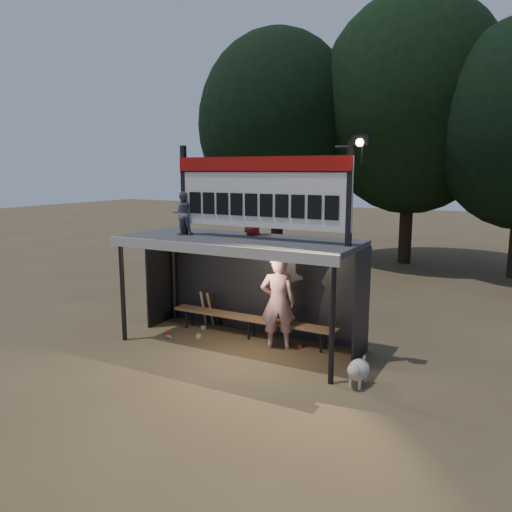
{
  "coord_description": "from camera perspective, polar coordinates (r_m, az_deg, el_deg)",
  "views": [
    {
      "loc": [
        5.18,
        -8.79,
        3.71
      ],
      "look_at": [
        0.2,
        0.4,
        1.9
      ],
      "focal_mm": 35.0,
      "sensor_mm": 36.0,
      "label": 1
    }
  ],
  "objects": [
    {
      "name": "child_b",
      "position": [
        10.74,
        -0.42,
        5.26
      ],
      "size": [
        0.63,
        0.59,
        1.08
      ],
      "primitive_type": "imported",
      "rotation": [
        0.0,
        0.0,
        2.51
      ],
      "color": "maroon",
      "rests_on": "dugout_shelter"
    },
    {
      "name": "tree_left",
      "position": [
        21.0,
        2.49,
        14.75
      ],
      "size": [
        6.46,
        6.46,
        9.27
      ],
      "color": "black",
      "rests_on": "ground"
    },
    {
      "name": "litter",
      "position": [
        11.39,
        -5.53,
        -9.04
      ],
      "size": [
        3.1,
        1.01,
        0.08
      ],
      "color": "red",
      "rests_on": "ground"
    },
    {
      "name": "tree_mid",
      "position": [
        20.87,
        17.4,
        16.15
      ],
      "size": [
        7.22,
        7.22,
        10.36
      ],
      "color": "black",
      "rests_on": "ground"
    },
    {
      "name": "player",
      "position": [
        10.42,
        2.52,
        -5.27
      ],
      "size": [
        0.86,
        0.74,
        2.0
      ],
      "primitive_type": "imported",
      "rotation": [
        0.0,
        0.0,
        3.58
      ],
      "color": "white",
      "rests_on": "ground"
    },
    {
      "name": "bench",
      "position": [
        11.18,
        -0.54,
        -7.23
      ],
      "size": [
        4.0,
        0.35,
        0.48
      ],
      "color": "#946D46",
      "rests_on": "ground"
    },
    {
      "name": "child_a",
      "position": [
        10.92,
        -8.38,
        4.86
      ],
      "size": [
        0.57,
        0.55,
        0.93
      ],
      "primitive_type": "imported",
      "rotation": [
        0.0,
        0.0,
        3.77
      ],
      "color": "slate",
      "rests_on": "dugout_shelter"
    },
    {
      "name": "dugout_shelter",
      "position": [
        10.58,
        -1.35,
        -0.33
      ],
      "size": [
        5.1,
        2.08,
        2.32
      ],
      "color": "#3B3B3D",
      "rests_on": "ground"
    },
    {
      "name": "bats",
      "position": [
        12.04,
        -5.26,
        -6.03
      ],
      "size": [
        0.47,
        0.33,
        0.84
      ],
      "color": "#A3754C",
      "rests_on": "ground"
    },
    {
      "name": "scoreboard_assembly",
      "position": [
        9.94,
        0.7,
        7.59
      ],
      "size": [
        4.1,
        0.27,
        1.99
      ],
      "color": "black",
      "rests_on": "dugout_shelter"
    },
    {
      "name": "ground",
      "position": [
        10.86,
        -1.96,
        -10.16
      ],
      "size": [
        80.0,
        80.0,
        0.0
      ],
      "primitive_type": "plane",
      "color": "brown",
      "rests_on": "ground"
    },
    {
      "name": "dog",
      "position": [
        9.06,
        11.57,
        -12.64
      ],
      "size": [
        0.36,
        0.81,
        0.49
      ],
      "color": "beige",
      "rests_on": "ground"
    }
  ]
}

